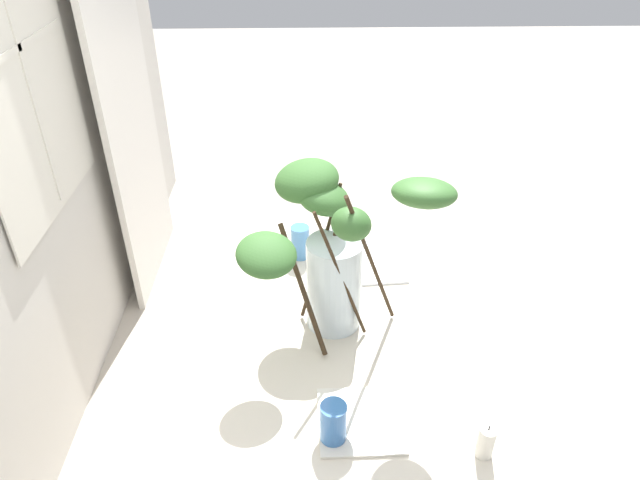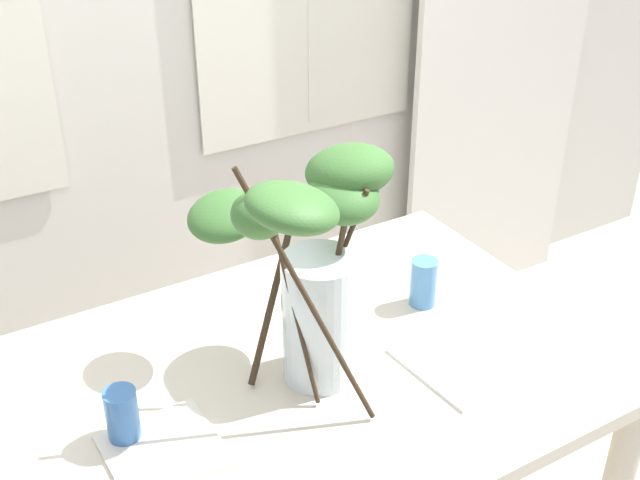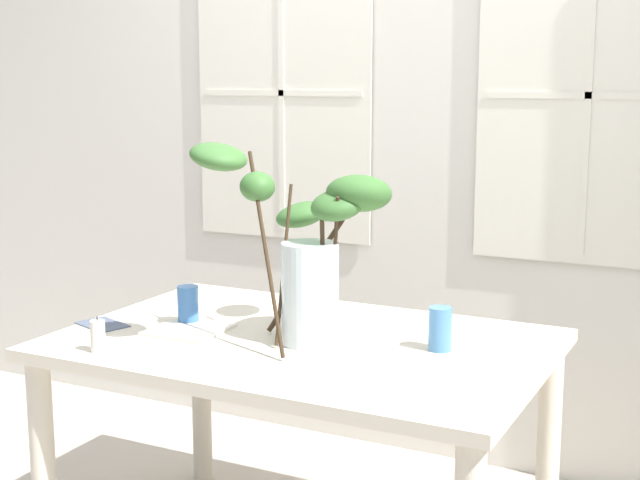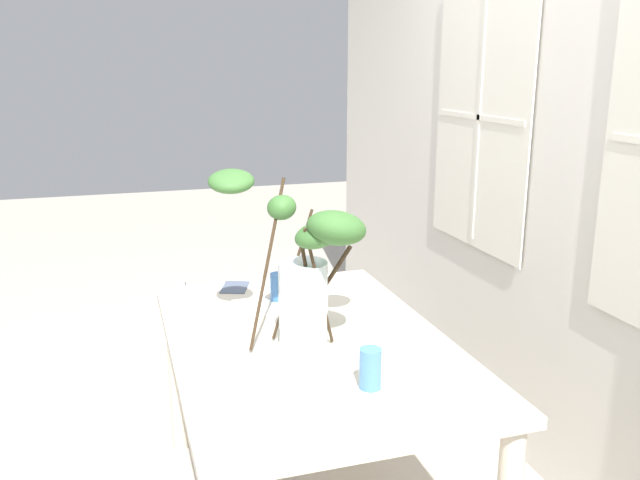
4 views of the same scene
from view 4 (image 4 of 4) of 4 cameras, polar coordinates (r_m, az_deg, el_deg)
name	(u,v)px [view 4 (image 4 of 4)]	position (r m, az deg, el deg)	size (l,w,h in m)	color
back_wall_with_windows	(580,159)	(2.67, 21.33, 6.44)	(4.85, 0.14, 2.63)	beige
dining_table	(309,366)	(2.39, -0.96, -10.71)	(1.41, 0.94, 0.73)	beige
vase_with_branches	(307,266)	(2.21, -1.10, -2.26)	(0.54, 0.61, 0.60)	silver
drinking_glass_blue_left	(278,288)	(2.68, -3.57, -4.10)	(0.07, 0.07, 0.12)	#386BAD
drinking_glass_blue_right	(370,368)	(2.00, 4.32, -10.90)	(0.07, 0.07, 0.12)	#4C84BC
plate_square_left	(264,307)	(2.64, -4.83, -5.72)	(0.21, 0.21, 0.01)	silver
plate_square_right	(289,389)	(2.01, -2.64, -12.64)	(0.26, 0.26, 0.01)	white
napkin_folded	(235,287)	(2.88, -7.28, -4.03)	(0.16, 0.11, 0.00)	#4C566B
pillar_candle	(186,296)	(2.68, -11.39, -4.72)	(0.04, 0.04, 0.10)	silver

